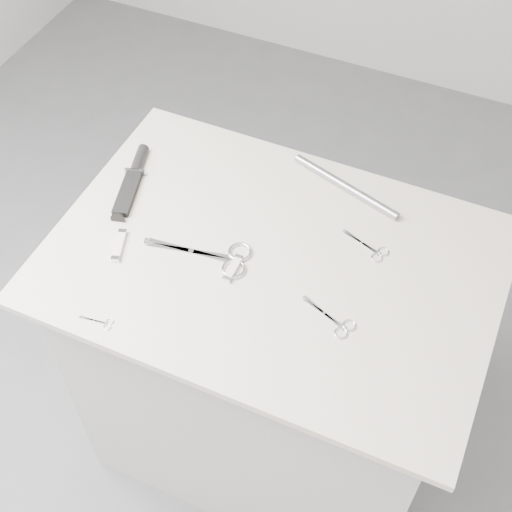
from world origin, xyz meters
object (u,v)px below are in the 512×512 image
at_px(metal_rail, 346,186).
at_px(sheathed_knife, 133,178).
at_px(tiny_scissors, 101,322).
at_px(pocket_knife_b, 233,269).
at_px(embroidery_scissors_b, 372,249).
at_px(pocket_knife_a, 119,245).
at_px(embroidery_scissors_a, 336,322).
at_px(large_shears, 220,257).
at_px(plinth, 270,366).

bearing_deg(metal_rail, sheathed_knife, -159.47).
distance_m(tiny_scissors, pocket_knife_b, 0.31).
distance_m(embroidery_scissors_b, pocket_knife_a, 0.57).
relative_size(embroidery_scissors_a, sheathed_knife, 0.55).
xyz_separation_m(large_shears, sheathed_knife, (-0.30, 0.13, 0.01)).
xyz_separation_m(plinth, pocket_knife_a, (-0.33, -0.11, 0.48)).
bearing_deg(tiny_scissors, pocket_knife_b, 43.49).
xyz_separation_m(plinth, pocket_knife_b, (-0.07, -0.06, 0.47)).
bearing_deg(sheathed_knife, pocket_knife_b, -129.71).
distance_m(embroidery_scissors_b, sheathed_knife, 0.60).
height_order(plinth, pocket_knife_b, pocket_knife_b).
relative_size(sheathed_knife, pocket_knife_b, 3.12).
bearing_deg(tiny_scissors, metal_rail, 52.12).
distance_m(pocket_knife_a, metal_rail, 0.56).
bearing_deg(embroidery_scissors_a, plinth, 171.49).
relative_size(sheathed_knife, pocket_knife_a, 2.55).
height_order(plinth, metal_rail, metal_rail).
relative_size(plinth, large_shears, 3.69).
xyz_separation_m(tiny_scissors, sheathed_knife, (-0.15, 0.39, 0.01)).
bearing_deg(plinth, tiny_scissors, -130.72).
bearing_deg(embroidery_scissors_a, sheathed_knife, -177.37).
distance_m(plinth, embroidery_scissors_b, 0.52).
bearing_deg(large_shears, plinth, 13.76).
distance_m(tiny_scissors, pocket_knife_a, 0.21).
bearing_deg(tiny_scissors, embroidery_scissors_b, 35.09).
bearing_deg(pocket_knife_a, tiny_scissors, -179.06).
distance_m(tiny_scissors, metal_rail, 0.66).
height_order(embroidery_scissors_a, pocket_knife_a, pocket_knife_a).
relative_size(embroidery_scissors_b, tiny_scissors, 1.58).
relative_size(large_shears, embroidery_scissors_b, 2.09).
relative_size(large_shears, sheathed_knife, 1.05).
bearing_deg(pocket_knife_a, sheathed_knife, 2.69).
distance_m(embroidery_scissors_b, metal_rail, 0.20).
distance_m(embroidery_scissors_a, pocket_knife_b, 0.26).
bearing_deg(large_shears, tiny_scissors, -129.68).
height_order(embroidery_scissors_a, sheathed_knife, sheathed_knife).
distance_m(large_shears, pocket_knife_b, 0.04).
distance_m(plinth, pocket_knife_a, 0.59).
xyz_separation_m(large_shears, metal_rail, (0.18, 0.32, 0.01)).
bearing_deg(embroidery_scissors_b, pocket_knife_b, -126.52).
xyz_separation_m(plinth, sheathed_knife, (-0.41, 0.09, 0.48)).
xyz_separation_m(plinth, embroidery_scissors_b, (0.19, 0.11, 0.47)).
relative_size(plinth, sheathed_knife, 3.87).
xyz_separation_m(embroidery_scissors_b, tiny_scissors, (-0.45, -0.42, -0.00)).
bearing_deg(embroidery_scissors_a, pocket_knife_a, -158.88).
relative_size(plinth, metal_rail, 2.99).
bearing_deg(metal_rail, large_shears, -120.14).
bearing_deg(plinth, embroidery_scissors_b, 30.66).
xyz_separation_m(plinth, tiny_scissors, (-0.26, -0.30, 0.47)).
height_order(large_shears, embroidery_scissors_a, large_shears).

